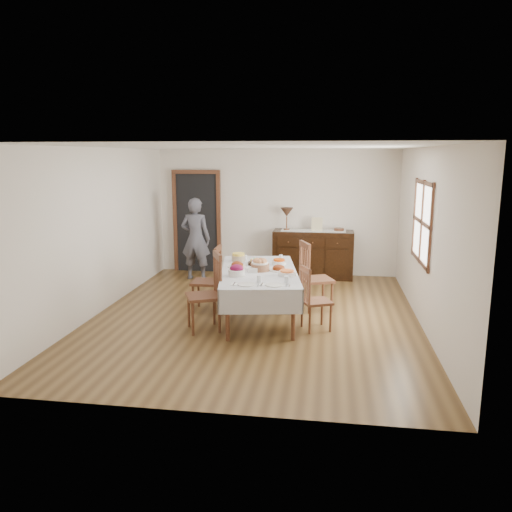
# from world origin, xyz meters

# --- Properties ---
(ground) EXTENTS (6.00, 6.00, 0.00)m
(ground) POSITION_xyz_m (0.00, 0.00, 0.00)
(ground) COLOR brown
(room_shell) EXTENTS (5.02, 6.02, 2.65)m
(room_shell) POSITION_xyz_m (-0.15, 0.42, 1.64)
(room_shell) COLOR white
(room_shell) RESTS_ON ground
(dining_table) EXTENTS (1.47, 2.37, 0.76)m
(dining_table) POSITION_xyz_m (0.07, -0.07, 0.67)
(dining_table) COLOR silver
(dining_table) RESTS_ON ground
(chair_left_near) EXTENTS (0.62, 0.62, 1.13)m
(chair_left_near) POSITION_xyz_m (-0.59, -0.67, 0.57)
(chair_left_near) COLOR brown
(chair_left_near) RESTS_ON ground
(chair_left_far) EXTENTS (0.45, 0.45, 1.06)m
(chair_left_far) POSITION_xyz_m (-0.77, 0.21, 0.54)
(chair_left_far) COLOR brown
(chair_left_far) RESTS_ON ground
(chair_right_near) EXTENTS (0.51, 0.51, 0.94)m
(chair_right_near) POSITION_xyz_m (0.91, -0.46, 0.47)
(chair_right_near) COLOR brown
(chair_right_near) RESTS_ON ground
(chair_right_far) EXTENTS (0.61, 0.61, 1.13)m
(chair_right_far) POSITION_xyz_m (0.88, 0.50, 0.57)
(chair_right_far) COLOR brown
(chair_right_far) RESTS_ON ground
(sideboard) EXTENTS (1.62, 0.58, 0.97)m
(sideboard) POSITION_xyz_m (0.79, 2.72, 0.49)
(sideboard) COLOR black
(sideboard) RESTS_ON ground
(person) EXTENTS (0.57, 0.39, 1.77)m
(person) POSITION_xyz_m (-1.54, 2.23, 0.88)
(person) COLOR #4D4E5A
(person) RESTS_ON ground
(bread_basket) EXTENTS (0.28, 0.28, 0.19)m
(bread_basket) POSITION_xyz_m (0.09, -0.08, 0.85)
(bread_basket) COLOR brown
(bread_basket) RESTS_ON dining_table
(egg_basket) EXTENTS (0.27, 0.27, 0.10)m
(egg_basket) POSITION_xyz_m (-0.03, 0.32, 0.79)
(egg_basket) COLOR black
(egg_basket) RESTS_ON dining_table
(ham_platter_a) EXTENTS (0.30, 0.30, 0.11)m
(ham_platter_a) POSITION_xyz_m (-0.30, 0.10, 0.79)
(ham_platter_a) COLOR white
(ham_platter_a) RESTS_ON dining_table
(ham_platter_b) EXTENTS (0.29, 0.29, 0.11)m
(ham_platter_b) POSITION_xyz_m (0.37, -0.04, 0.79)
(ham_platter_b) COLOR white
(ham_platter_b) RESTS_ON dining_table
(beet_bowl) EXTENTS (0.24, 0.24, 0.17)m
(beet_bowl) POSITION_xyz_m (-0.20, -0.44, 0.83)
(beet_bowl) COLOR white
(beet_bowl) RESTS_ON dining_table
(carrot_bowl) EXTENTS (0.23, 0.23, 0.09)m
(carrot_bowl) POSITION_xyz_m (0.33, 0.38, 0.80)
(carrot_bowl) COLOR white
(carrot_bowl) RESTS_ON dining_table
(pineapple_bowl) EXTENTS (0.22, 0.22, 0.13)m
(pineapple_bowl) POSITION_xyz_m (-0.36, 0.56, 0.83)
(pineapple_bowl) COLOR tan
(pineapple_bowl) RESTS_ON dining_table
(casserole_dish) EXTENTS (0.27, 0.27, 0.08)m
(casserole_dish) POSITION_xyz_m (0.52, -0.33, 0.80)
(casserole_dish) COLOR white
(casserole_dish) RESTS_ON dining_table
(butter_dish) EXTENTS (0.15, 0.11, 0.07)m
(butter_dish) POSITION_xyz_m (0.00, -0.20, 0.80)
(butter_dish) COLOR white
(butter_dish) RESTS_ON dining_table
(setting_left) EXTENTS (0.44, 0.31, 0.10)m
(setting_left) POSITION_xyz_m (0.07, -0.89, 0.78)
(setting_left) COLOR white
(setting_left) RESTS_ON dining_table
(setting_right) EXTENTS (0.44, 0.31, 0.10)m
(setting_right) POSITION_xyz_m (0.45, -0.86, 0.78)
(setting_right) COLOR white
(setting_right) RESTS_ON dining_table
(glass_far_a) EXTENTS (0.06, 0.06, 0.09)m
(glass_far_a) POSITION_xyz_m (-0.25, 0.59, 0.81)
(glass_far_a) COLOR white
(glass_far_a) RESTS_ON dining_table
(glass_far_b) EXTENTS (0.06, 0.06, 0.09)m
(glass_far_b) POSITION_xyz_m (0.32, 0.74, 0.81)
(glass_far_b) COLOR white
(glass_far_b) RESTS_ON dining_table
(runner) EXTENTS (1.30, 0.35, 0.01)m
(runner) POSITION_xyz_m (0.79, 2.73, 0.98)
(runner) COLOR white
(runner) RESTS_ON sideboard
(table_lamp) EXTENTS (0.26, 0.26, 0.46)m
(table_lamp) POSITION_xyz_m (0.24, 2.74, 1.33)
(table_lamp) COLOR brown
(table_lamp) RESTS_ON sideboard
(picture_frame) EXTENTS (0.22, 0.08, 0.28)m
(picture_frame) POSITION_xyz_m (0.86, 2.66, 1.11)
(picture_frame) COLOR beige
(picture_frame) RESTS_ON sideboard
(deco_bowl) EXTENTS (0.20, 0.20, 0.06)m
(deco_bowl) POSITION_xyz_m (1.31, 2.76, 1.00)
(deco_bowl) COLOR brown
(deco_bowl) RESTS_ON sideboard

